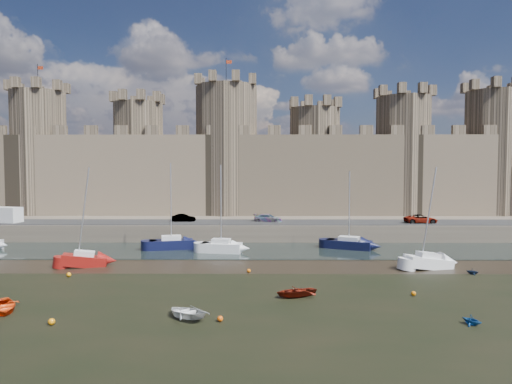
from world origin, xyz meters
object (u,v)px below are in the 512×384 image
(sailboat_1, at_px, (171,243))
(sailboat_5, at_px, (428,261))
(car_2, at_px, (268,218))
(car_1, at_px, (183,218))
(car_3, at_px, (421,219))
(sailboat_3, at_px, (349,243))
(sailboat_2, at_px, (221,246))
(dinghy_0, at_px, (3,307))
(van, at_px, (3,215))
(sailboat_4, at_px, (85,259))

(sailboat_1, distance_m, sailboat_5, 31.68)
(car_2, relative_size, sailboat_5, 0.39)
(car_1, relative_size, car_2, 0.87)
(car_3, height_order, sailboat_3, sailboat_3)
(car_3, relative_size, sailboat_2, 0.43)
(car_1, bearing_deg, sailboat_5, -125.84)
(sailboat_5, xyz_separation_m, dinghy_0, (-37.35, -14.98, -0.40))
(sailboat_1, relative_size, dinghy_0, 3.16)
(van, distance_m, sailboat_1, 28.64)
(car_2, xyz_separation_m, van, (-40.07, -1.08, 0.56))
(van, height_order, sailboat_4, sailboat_4)
(sailboat_3, xyz_separation_m, dinghy_0, (-31.14, -26.51, -0.42))
(sailboat_1, relative_size, sailboat_3, 1.11)
(sailboat_1, relative_size, sailboat_2, 1.03)
(sailboat_5, bearing_deg, dinghy_0, -171.57)
(dinghy_0, bearing_deg, sailboat_4, 55.32)
(dinghy_0, bearing_deg, sailboat_2, 24.53)
(sailboat_1, height_order, sailboat_3, sailboat_1)
(car_2, relative_size, sailboat_2, 0.39)
(sailboat_5, bearing_deg, sailboat_2, 145.77)
(car_1, height_order, sailboat_3, sailboat_3)
(sailboat_1, bearing_deg, car_2, 25.16)
(sailboat_1, xyz_separation_m, sailboat_2, (6.76, -2.34, -0.01))
(car_1, height_order, sailboat_4, sailboat_4)
(van, relative_size, sailboat_2, 0.49)
(car_3, height_order, van, van)
(car_3, bearing_deg, sailboat_2, 107.36)
(car_1, xyz_separation_m, sailboat_4, (-7.46, -20.22, -2.32))
(sailboat_5, bearing_deg, car_1, 131.41)
(car_1, bearing_deg, sailboat_3, -112.50)
(car_1, distance_m, van, 27.10)
(car_2, xyz_separation_m, car_3, (22.76, -1.61, 0.04))
(sailboat_3, xyz_separation_m, sailboat_5, (6.21, -11.53, -0.02))
(car_3, relative_size, sailboat_5, 0.44)
(sailboat_1, height_order, sailboat_5, sailboat_1)
(sailboat_2, bearing_deg, car_3, 29.12)
(sailboat_2, height_order, sailboat_4, sailboat_2)
(sailboat_2, distance_m, sailboat_3, 16.96)
(car_2, bearing_deg, sailboat_4, 150.14)
(van, height_order, dinghy_0, van)
(car_2, distance_m, sailboat_3, 14.29)
(van, distance_m, sailboat_2, 35.76)
(car_3, bearing_deg, sailboat_5, 159.96)
(sailboat_4, bearing_deg, car_1, 54.64)
(sailboat_1, bearing_deg, car_1, 78.21)
(van, relative_size, sailboat_1, 0.48)
(van, bearing_deg, dinghy_0, -47.86)
(van, height_order, sailboat_1, sailboat_1)
(sailboat_1, bearing_deg, sailboat_3, -10.93)
(sailboat_2, xyz_separation_m, sailboat_5, (22.93, -8.71, -0.09))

